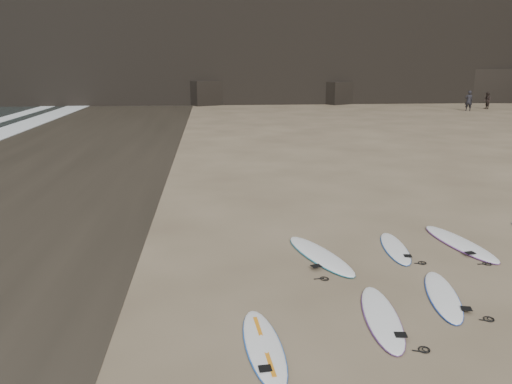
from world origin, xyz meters
TOP-DOWN VIEW (x-y plane):
  - ground at (0.00, 0.00)m, footprint 240.00×240.00m
  - surfboard_0 at (-4.47, -1.16)m, footprint 0.75×2.42m
  - surfboard_1 at (-2.25, -0.41)m, footprint 0.91×2.53m
  - surfboard_2 at (-0.75, 0.31)m, footprint 1.09×2.37m
  - surfboard_5 at (-2.73, 2.58)m, footprint 1.51×2.83m
  - surfboard_6 at (-0.77, 2.90)m, footprint 0.80×2.26m
  - surfboard_7 at (0.98, 3.06)m, footprint 1.13×2.85m
  - person_a at (18.40, 36.03)m, footprint 0.77×0.61m
  - person_b at (21.10, 37.68)m, footprint 0.60×0.77m

SIDE VIEW (x-z plane):
  - ground at x=0.00m, z-range 0.00..0.00m
  - surfboard_6 at x=-0.77m, z-range 0.00..0.08m
  - surfboard_2 at x=-0.75m, z-range 0.00..0.08m
  - surfboard_0 at x=-4.47m, z-range 0.00..0.09m
  - surfboard_1 at x=-2.25m, z-range 0.00..0.09m
  - surfboard_5 at x=-2.73m, z-range 0.00..0.10m
  - surfboard_7 at x=0.98m, z-range 0.00..0.10m
  - person_b at x=21.10m, z-range 0.00..1.56m
  - person_a at x=18.40m, z-range 0.00..1.83m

